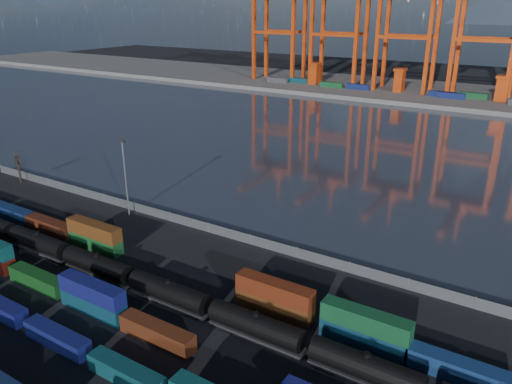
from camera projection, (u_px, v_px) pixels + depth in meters
The scene contains 12 objects.
ground at pixel (147, 318), 72.63m from camera, with size 700.00×700.00×0.00m, color black.
harbor_water at pixel (384, 149), 155.61m from camera, with size 700.00×700.00×0.00m, color #2B323F.
far_quay at pixel (456, 95), 238.24m from camera, with size 700.00×70.00×2.00m, color #514F4C.
container_row_south at pixel (55, 332), 66.35m from camera, with size 138.81×2.27×4.84m.
container_row_mid at pixel (35, 276), 80.23m from camera, with size 141.11×2.41×5.13m.
container_row_north at pixel (217, 281), 78.50m from camera, with size 141.55×2.47×5.27m.
tanker_string at pixel (169, 293), 74.93m from camera, with size 138.46×3.11×4.44m.
waterfront_fence at pixel (250, 239), 94.40m from camera, with size 160.12×0.12×2.20m.
bare_tree at pixel (18, 167), 125.38m from camera, with size 2.26×2.20×8.56m.
yard_light_mast at pixel (125, 174), 104.75m from camera, with size 1.60×0.40×16.60m.
quay_containers at pixel (425, 93), 231.39m from camera, with size 172.58×10.99×2.60m.
straddle_carriers at pixel (448, 83), 229.14m from camera, with size 140.00×7.00×11.10m.
Camera 1 is at (46.09, -43.31, 43.25)m, focal length 35.00 mm.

